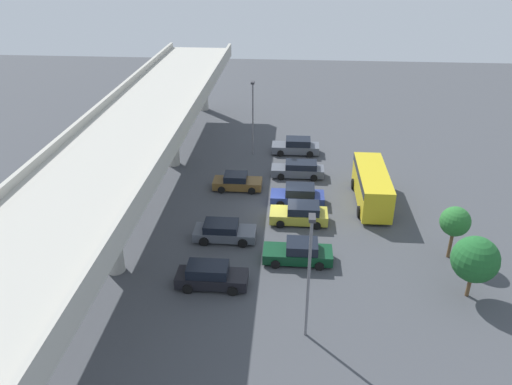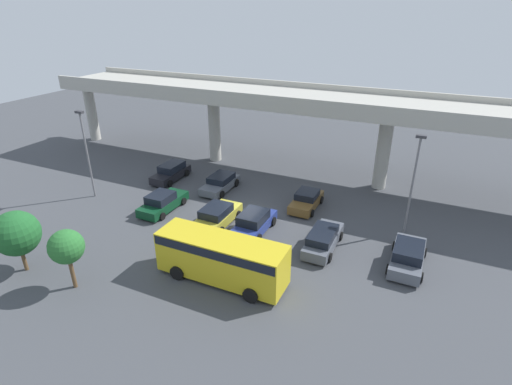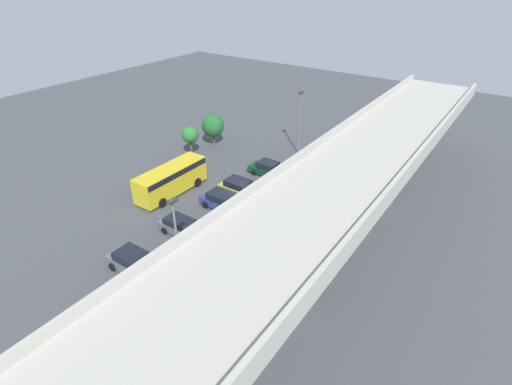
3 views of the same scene
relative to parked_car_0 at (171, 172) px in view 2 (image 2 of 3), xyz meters
name	(u,v)px [view 2 (image 2 of 3)]	position (x,y,z in m)	size (l,w,h in m)	color
ground_plane	(243,219)	(9.96, -4.20, -0.76)	(113.40, 113.40, 0.00)	#424449
highway_overpass	(293,103)	(9.96, 6.67, 6.31)	(54.16, 7.55, 8.45)	#ADAAA0
parked_car_0	(171,172)	(0.00, 0.00, 0.00)	(1.98, 4.59, 1.60)	black
parked_car_1	(163,202)	(3.19, -5.63, -0.05)	(2.15, 4.78, 1.56)	#0C381E
parked_car_2	(220,183)	(5.56, -0.10, -0.08)	(2.17, 4.56, 1.41)	#515660
parked_car_3	(218,215)	(8.52, -5.72, -0.01)	(2.24, 4.51, 1.58)	gold
parked_car_4	(254,222)	(11.56, -5.57, 0.01)	(2.20, 4.47, 1.63)	navy
parked_car_5	(306,200)	(13.92, -0.17, -0.09)	(2.09, 4.31, 1.45)	brown
parked_car_6	(323,239)	(16.93, -5.61, -0.04)	(2.01, 4.89, 1.47)	#515660
parked_car_7	(408,256)	(22.55, -5.36, 0.00)	(2.20, 4.84, 1.62)	#515660
shuttle_bus	(221,256)	(12.23, -11.68, 0.96)	(8.17, 2.68, 2.89)	gold
lamp_post_near_aisle	(414,178)	(21.93, -0.92, 3.72)	(0.70, 0.35, 7.61)	slate
lamp_post_mid_lot	(86,148)	(-4.01, -6.02, 3.79)	(0.70, 0.35, 7.73)	slate
tree_front_left	(16,233)	(0.22, -16.19, 1.97)	(2.86, 2.86, 4.17)	brown
tree_front_centre	(66,247)	(4.48, -16.14, 2.10)	(2.06, 2.06, 3.92)	brown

